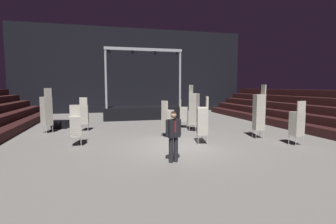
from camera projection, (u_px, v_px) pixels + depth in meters
name	position (u px, v px, depth m)	size (l,w,h in m)	color
ground_plane	(178.00, 148.00, 10.57)	(22.00, 30.00, 0.10)	slate
arena_end_wall	(134.00, 71.00, 24.63)	(22.00, 0.30, 8.00)	black
bleacher_bank_right	(336.00, 112.00, 13.65)	(3.75, 24.00, 2.25)	black
stage_riser	(143.00, 111.00, 19.78)	(5.95, 2.54, 5.23)	black
man_with_tie	(174.00, 134.00, 8.27)	(0.57, 0.32, 1.69)	black
chair_stack_front_left	(194.00, 108.00, 14.02)	(0.62, 0.62, 2.56)	#B2B5BA
chair_stack_front_right	(46.00, 111.00, 13.53)	(0.62, 0.62, 2.39)	#B2B5BA
chair_stack_mid_left	(167.00, 119.00, 12.42)	(0.60, 0.60, 1.79)	#B2B5BA
chair_stack_mid_right	(297.00, 123.00, 10.70)	(0.47, 0.47, 1.88)	#B2B5BA
chair_stack_mid_centre	(84.00, 114.00, 14.18)	(0.46, 0.46, 1.88)	#B2B5BA
chair_stack_rear_left	(184.00, 114.00, 15.24)	(0.57, 0.57, 1.71)	#B2B5BA
chair_stack_rear_right	(259.00, 112.00, 12.15)	(0.49, 0.49, 2.56)	#B2B5BA
chair_stack_rear_centre	(75.00, 126.00, 10.56)	(0.50, 0.50, 1.71)	#B2B5BA
chair_stack_aisle_left	(203.00, 120.00, 10.95)	(0.54, 0.54, 2.05)	#B2B5BA
equipment_road_case	(60.00, 124.00, 15.12)	(0.90, 0.60, 0.47)	black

